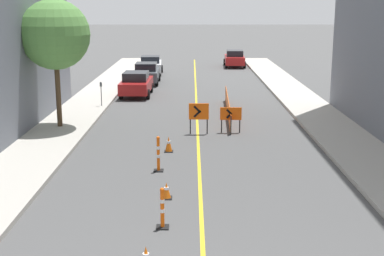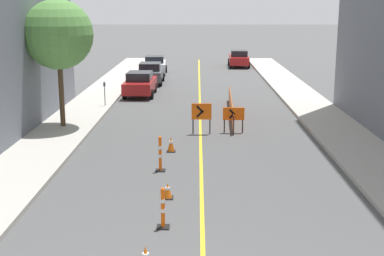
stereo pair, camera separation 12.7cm
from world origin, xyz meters
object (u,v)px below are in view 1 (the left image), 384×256
(arrow_barricade_primary, at_px, (201,113))
(arrow_barricade_secondary, at_px, (233,115))
(parked_car_curb_far, at_px, (153,65))
(parked_car_opposite_side, at_px, (237,58))
(delineator_post_rear, at_px, (161,156))
(parked_car_curb_mid, at_px, (149,73))
(traffic_cone_second, at_px, (169,191))
(street_tree_left_near, at_px, (57,35))
(traffic_cone_third, at_px, (171,144))
(parking_meter_far_curb, at_px, (103,89))
(delineator_post_front, at_px, (165,211))
(parked_car_curb_near, at_px, (139,84))

(arrow_barricade_primary, distance_m, arrow_barricade_secondary, 1.53)
(arrow_barricade_secondary, relative_size, parked_car_curb_far, 0.28)
(parked_car_curb_far, height_order, parked_car_opposite_side, same)
(delineator_post_rear, bearing_deg, parked_car_opposite_side, 80.84)
(arrow_barricade_primary, relative_size, parked_car_curb_mid, 0.33)
(traffic_cone_second, xyz_separation_m, arrow_barricade_secondary, (2.60, 8.69, 0.60))
(parked_car_curb_far, bearing_deg, delineator_post_rear, -88.11)
(parked_car_curb_mid, bearing_deg, arrow_barricade_primary, -77.61)
(arrow_barricade_primary, bearing_deg, street_tree_left_near, 172.57)
(traffic_cone_third, relative_size, parked_car_curb_far, 0.15)
(traffic_cone_third, distance_m, parked_car_opposite_side, 30.57)
(parking_meter_far_curb, bearing_deg, delineator_post_rear, -71.28)
(parked_car_curb_mid, height_order, parking_meter_far_curb, parked_car_curb_mid)
(parked_car_opposite_side, xyz_separation_m, parking_meter_far_curb, (-9.29, -20.93, 0.35))
(parking_meter_far_curb, bearing_deg, arrow_barricade_secondary, -40.12)
(parked_car_curb_far, xyz_separation_m, parking_meter_far_curb, (-1.69, -15.25, 0.35))
(delineator_post_rear, relative_size, parked_car_opposite_side, 0.30)
(arrow_barricade_secondary, height_order, parked_car_curb_mid, parked_car_curb_mid)
(traffic_cone_third, height_order, parking_meter_far_curb, parking_meter_far_curb)
(parked_car_opposite_side, bearing_deg, street_tree_left_near, -109.54)
(parked_car_curb_far, distance_m, parking_meter_far_curb, 15.34)
(arrow_barricade_primary, bearing_deg, parked_car_opposite_side, 82.52)
(parked_car_opposite_side, distance_m, street_tree_left_near, 28.43)
(delineator_post_front, relative_size, parked_car_opposite_side, 0.26)
(arrow_barricade_secondary, bearing_deg, parking_meter_far_curb, 141.45)
(arrow_barricade_primary, xyz_separation_m, parked_car_curb_far, (-3.84, 21.43, -0.20))
(arrow_barricade_secondary, height_order, parked_car_curb_near, parked_car_curb_near)
(parked_car_curb_mid, bearing_deg, delineator_post_front, -85.11)
(delineator_post_front, height_order, parked_car_curb_far, parked_car_curb_far)
(traffic_cone_second, xyz_separation_m, arrow_barricade_primary, (1.11, 8.43, 0.75))
(traffic_cone_second, bearing_deg, parked_car_curb_mid, 96.17)
(traffic_cone_second, relative_size, parked_car_curb_near, 0.12)
(parked_car_opposite_side, bearing_deg, traffic_cone_third, -97.30)
(traffic_cone_third, distance_m, arrow_barricade_primary, 3.37)
(traffic_cone_third, bearing_deg, parked_car_curb_mid, 97.42)
(traffic_cone_second, bearing_deg, delineator_post_rear, 98.51)
(arrow_barricade_secondary, distance_m, street_tree_left_near, 8.96)
(street_tree_left_near, bearing_deg, parked_car_curb_near, 74.31)
(traffic_cone_second, bearing_deg, parked_car_opposite_side, 82.21)
(arrow_barricade_secondary, height_order, parked_car_curb_far, parked_car_curb_far)
(traffic_cone_third, xyz_separation_m, parking_meter_far_curb, (-4.26, 9.23, 0.83))
(parked_car_curb_far, distance_m, parked_car_opposite_side, 9.49)
(arrow_barricade_secondary, height_order, parked_car_opposite_side, parked_car_opposite_side)
(parked_car_curb_near, bearing_deg, delineator_post_rear, -80.09)
(traffic_cone_third, height_order, arrow_barricade_primary, arrow_barricade_primary)
(delineator_post_front, distance_m, parked_car_opposite_side, 38.09)
(parking_meter_far_curb, bearing_deg, traffic_cone_third, -65.20)
(traffic_cone_second, distance_m, parked_car_curb_mid, 24.63)
(parked_car_curb_near, distance_m, parked_car_curb_far, 10.87)
(delineator_post_front, distance_m, arrow_barricade_primary, 10.74)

